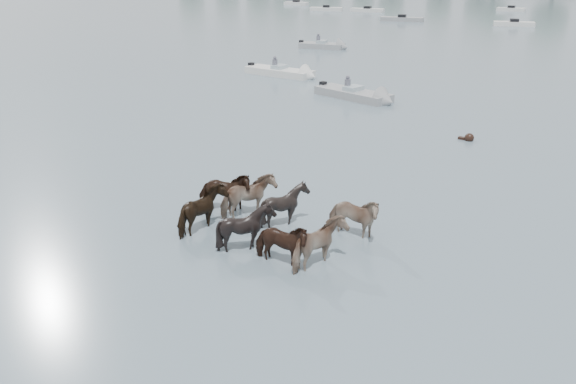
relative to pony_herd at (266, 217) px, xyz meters
The scene contains 6 objects.
ground 1.93m from the pony_herd, 119.09° to the right, with size 400.00×400.00×0.00m, color #4A5D6B.
pony_herd is the anchor object (origin of this frame).
swimming_pony 13.44m from the pony_herd, 82.69° to the left, with size 0.72×0.44×0.44m.
motorboat_a 25.70m from the pony_herd, 123.12° to the left, with size 5.80×1.66×1.92m.
motorboat_b 18.91m from the pony_herd, 109.03° to the left, with size 5.61×2.59×1.92m.
motorboat_f 39.56m from the pony_herd, 118.18° to the left, with size 4.78×2.63×1.92m.
Camera 1 is at (10.63, -11.32, 7.87)m, focal length 36.76 mm.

